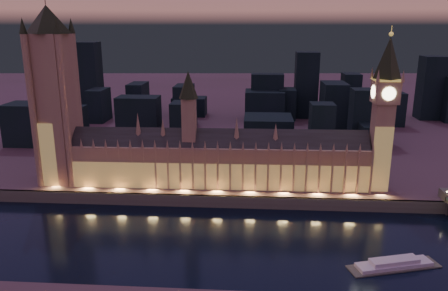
# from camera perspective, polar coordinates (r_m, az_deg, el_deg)

# --- Properties ---
(ground_plane) EXTENTS (2000.00, 2000.00, 0.00)m
(ground_plane) POSITION_cam_1_polar(r_m,az_deg,el_deg) (251.09, -2.05, -11.76)
(ground_plane) COLOR black
(ground_plane) RESTS_ON ground
(north_bank) EXTENTS (2000.00, 960.00, 8.00)m
(north_bank) POSITION_cam_1_polar(r_m,az_deg,el_deg) (750.61, 2.09, 6.96)
(north_bank) COLOR #443635
(north_bank) RESTS_ON ground
(embankment_wall) EXTENTS (2000.00, 2.50, 8.00)m
(embankment_wall) POSITION_cam_1_polar(r_m,az_deg,el_deg) (286.41, -1.20, -7.30)
(embankment_wall) COLOR #514D45
(embankment_wall) RESTS_ON ground
(palace_of_westminster) EXTENTS (202.00, 23.10, 78.00)m
(palace_of_westminster) POSITION_cam_1_polar(r_m,az_deg,el_deg) (298.18, -0.85, -1.79)
(palace_of_westminster) COLOR #9B715E
(palace_of_westminster) RESTS_ON north_bank
(victoria_tower) EXTENTS (31.68, 31.68, 131.40)m
(victoria_tower) POSITION_cam_1_polar(r_m,az_deg,el_deg) (316.76, -21.30, 6.90)
(victoria_tower) COLOR #9B715E
(victoria_tower) RESTS_ON north_bank
(elizabeth_tower) EXTENTS (18.00, 18.00, 106.47)m
(elizabeth_tower) POSITION_cam_1_polar(r_m,az_deg,el_deg) (299.81, 20.23, 5.40)
(elizabeth_tower) COLOR #9B715E
(elizabeth_tower) RESTS_ON north_bank
(river_boat) EXTENTS (47.45, 23.02, 4.50)m
(river_boat) POSITION_cam_1_polar(r_m,az_deg,el_deg) (236.94, 21.31, -14.25)
(river_boat) COLOR #514D45
(river_boat) RESTS_ON ground
(city_backdrop) EXTENTS (483.85, 215.63, 87.30)m
(city_backdrop) POSITION_cam_1_polar(r_m,az_deg,el_deg) (477.14, 5.53, 5.31)
(city_backdrop) COLOR black
(city_backdrop) RESTS_ON north_bank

